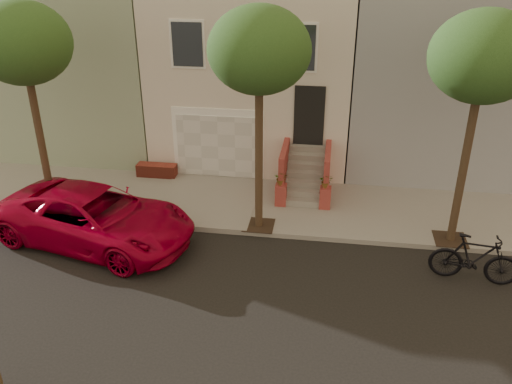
# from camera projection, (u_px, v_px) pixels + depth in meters

# --- Properties ---
(ground) EXTENTS (90.00, 90.00, 0.00)m
(ground) POSITION_uv_depth(u_px,v_px,m) (193.00, 309.00, 12.65)
(ground) COLOR black
(ground) RESTS_ON ground
(sidewalk) EXTENTS (40.00, 3.70, 0.15)m
(sidewalk) POSITION_uv_depth(u_px,v_px,m) (235.00, 203.00, 17.36)
(sidewalk) COLOR gray
(sidewalk) RESTS_ON ground
(house_row) EXTENTS (33.10, 11.70, 7.00)m
(house_row) POSITION_uv_depth(u_px,v_px,m) (260.00, 55.00, 20.97)
(house_row) COLOR beige
(house_row) RESTS_ON sidewalk
(tree_left) EXTENTS (2.70, 2.57, 6.30)m
(tree_left) POSITION_uv_depth(u_px,v_px,m) (23.00, 44.00, 14.52)
(tree_left) COLOR #2D2116
(tree_left) RESTS_ON sidewalk
(tree_mid) EXTENTS (2.70, 2.57, 6.30)m
(tree_mid) POSITION_uv_depth(u_px,v_px,m) (259.00, 52.00, 13.66)
(tree_mid) COLOR #2D2116
(tree_mid) RESTS_ON sidewalk
(tree_right) EXTENTS (2.70, 2.57, 6.30)m
(tree_right) POSITION_uv_depth(u_px,v_px,m) (484.00, 59.00, 12.93)
(tree_right) COLOR #2D2116
(tree_right) RESTS_ON sidewalk
(pickup_truck) EXTENTS (6.17, 3.88, 1.59)m
(pickup_truck) POSITION_uv_depth(u_px,v_px,m) (95.00, 217.00, 15.03)
(pickup_truck) COLOR #A40021
(pickup_truck) RESTS_ON ground
(motorcycle) EXTENTS (2.25, 0.90, 1.32)m
(motorcycle) POSITION_uv_depth(u_px,v_px,m) (475.00, 259.00, 13.38)
(motorcycle) COLOR black
(motorcycle) RESTS_ON ground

